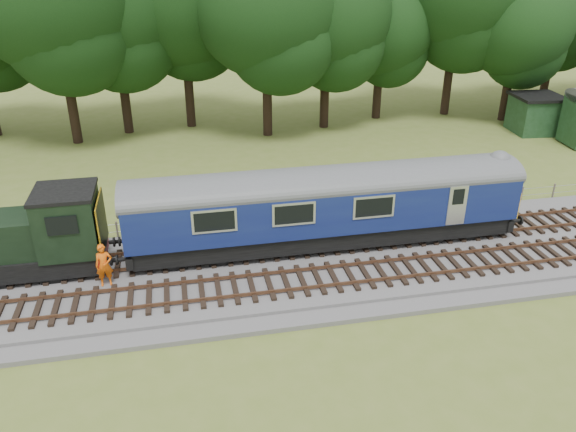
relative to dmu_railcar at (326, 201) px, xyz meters
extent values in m
plane|color=#5A6C27|center=(0.29, -1.40, -2.61)|extent=(120.00, 120.00, 0.00)
cube|color=#4C4C4F|center=(0.29, -1.40, -2.43)|extent=(70.00, 7.00, 0.35)
cube|color=brown|center=(0.29, -0.72, -2.12)|extent=(66.50, 0.07, 0.14)
cube|color=brown|center=(0.29, 0.72, -2.12)|extent=(66.50, 0.07, 0.14)
cube|color=brown|center=(0.29, -3.72, -2.12)|extent=(66.50, 0.07, 0.14)
cube|color=brown|center=(0.29, -2.28, -2.12)|extent=(66.50, 0.07, 0.14)
cube|color=black|center=(-0.01, 0.00, -1.55)|extent=(17.46, 2.52, 0.85)
cube|color=#101955|center=(-0.01, 0.00, -0.12)|extent=(18.00, 2.80, 2.05)
cube|color=yellow|center=(9.01, 0.00, -0.50)|extent=(0.06, 2.74, 1.30)
cube|color=black|center=(5.99, 0.00, -1.75)|extent=(2.60, 2.00, 0.55)
cube|color=black|center=(-6.01, 0.00, -1.75)|extent=(2.60, 2.00, 0.55)
cube|color=black|center=(-11.21, 0.00, 0.05)|extent=(2.40, 2.55, 2.60)
cube|color=#A60C18|center=(-10.03, 0.00, -1.55)|extent=(0.25, 2.60, 0.55)
cube|color=yellow|center=(-9.89, 0.00, -0.15)|extent=(0.06, 2.55, 2.30)
imported|color=#EF5D0C|center=(-9.83, -1.59, -1.32)|extent=(0.73, 0.52, 1.88)
cube|color=#183518|center=(20.88, 15.16, -1.27)|extent=(3.51, 3.51, 2.68)
cube|color=black|center=(20.88, 15.16, 0.18)|extent=(3.86, 3.86, 0.21)
camera|label=1|loc=(-6.43, -22.58, 10.48)|focal=35.00mm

